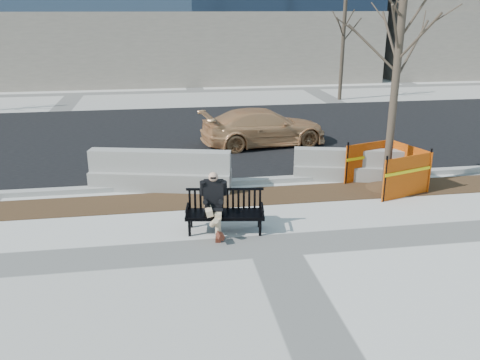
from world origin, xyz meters
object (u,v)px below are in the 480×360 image
object	(u,v)px
bench	(225,231)
sedan	(264,145)
tree_fence	(385,188)
jersey_barrier_left	(161,189)
seated_man	(214,230)
jersey_barrier_right	(348,179)

from	to	relation	value
bench	sedan	bearing A→B (deg)	80.00
tree_fence	jersey_barrier_left	world-z (taller)	tree_fence
tree_fence	sedan	distance (m)	5.02
bench	tree_fence	xyz separation A→B (m)	(4.26, 1.91, 0.00)
tree_fence	bench	bearing A→B (deg)	-155.89
seated_man	sedan	bearing A→B (deg)	78.09
bench	jersey_barrier_right	size ratio (longest dim) A/B	0.56
seated_man	tree_fence	world-z (taller)	tree_fence
tree_fence	seated_man	bearing A→B (deg)	-157.73
seated_man	sedan	size ratio (longest dim) A/B	0.30
tree_fence	jersey_barrier_right	distance (m)	1.03
bench	sedan	size ratio (longest dim) A/B	0.39
seated_man	sedan	xyz separation A→B (m)	(2.33, 6.37, 0.00)
bench	jersey_barrier_left	bearing A→B (deg)	122.35
jersey_barrier_left	sedan	bearing A→B (deg)	61.26
seated_man	jersey_barrier_right	bearing A→B (deg)	42.79
jersey_barrier_right	seated_man	bearing A→B (deg)	-131.30
tree_fence	jersey_barrier_right	size ratio (longest dim) A/B	1.93
bench	sedan	xyz separation A→B (m)	(2.12, 6.44, 0.00)
sedan	jersey_barrier_left	xyz separation A→B (m)	(-3.35, -3.70, 0.00)
seated_man	jersey_barrier_left	distance (m)	2.86
jersey_barrier_left	jersey_barrier_right	size ratio (longest dim) A/B	1.21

